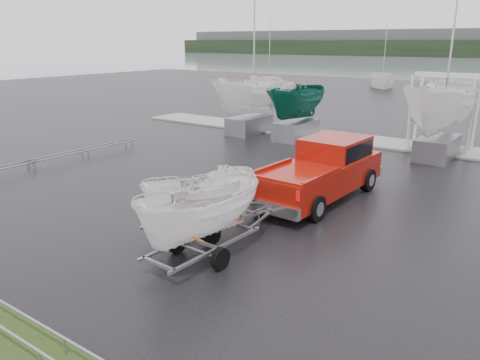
# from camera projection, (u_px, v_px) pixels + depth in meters

# --- Properties ---
(ground_plane) EXTENTS (120.00, 120.00, 0.00)m
(ground_plane) POSITION_uv_depth(u_px,v_px,m) (209.00, 193.00, 18.35)
(ground_plane) COLOR black
(ground_plane) RESTS_ON ground
(dock) EXTENTS (30.00, 3.00, 0.12)m
(dock) POSITION_uv_depth(u_px,v_px,m) (343.00, 138.00, 28.50)
(dock) COLOR gray
(dock) RESTS_ON ground
(pickup_truck) EXTENTS (2.65, 6.61, 2.17)m
(pickup_truck) POSITION_uv_depth(u_px,v_px,m) (324.00, 168.00, 17.61)
(pickup_truck) COLOR maroon
(pickup_truck) RESTS_ON ground
(trailer_hitched) EXTENTS (1.81, 3.65, 4.93)m
(trailer_hitched) POSITION_uv_depth(u_px,v_px,m) (201.00, 164.00, 12.06)
(trailer_hitched) COLOR gray
(trailer_hitched) RESTS_ON ground
(trailer_parked) EXTENTS (2.26, 3.79, 4.40)m
(trailer_parked) POSITION_uv_depth(u_px,v_px,m) (200.00, 159.00, 13.72)
(trailer_parked) COLOR gray
(trailer_parked) RESTS_ON ground
(boat_hoist) EXTENTS (3.30, 2.18, 4.12)m
(boat_hoist) POSITION_uv_depth(u_px,v_px,m) (445.00, 101.00, 24.67)
(boat_hoist) COLOR silver
(boat_hoist) RESTS_ON ground
(keelboat_0) EXTENTS (2.52, 3.20, 10.70)m
(keelboat_0) POSITION_uv_depth(u_px,v_px,m) (250.00, 69.00, 28.89)
(keelboat_0) COLOR gray
(keelboat_0) RESTS_ON ground
(keelboat_1) EXTENTS (2.12, 3.20, 6.74)m
(keelboat_1) POSITION_uv_depth(u_px,v_px,m) (298.00, 83.00, 27.42)
(keelboat_1) COLOR gray
(keelboat_1) RESTS_ON ground
(keelboat_2) EXTENTS (2.83, 3.20, 11.01)m
(keelboat_2) POSITION_uv_depth(u_px,v_px,m) (447.00, 67.00, 22.40)
(keelboat_2) COLOR gray
(keelboat_2) RESTS_ON ground
(mast_rack_0) EXTENTS (0.56, 6.50, 0.06)m
(mast_rack_0) POSITION_uv_depth(u_px,v_px,m) (85.00, 150.00, 24.03)
(mast_rack_0) COLOR gray
(mast_rack_0) RESTS_ON ground
(mast_rack_2) EXTENTS (7.00, 0.56, 0.06)m
(mast_rack_2) POSITION_uv_depth(u_px,v_px,m) (52.00, 345.00, 8.61)
(mast_rack_2) COLOR gray
(mast_rack_2) RESTS_ON ground
(moored_boat_0) EXTENTS (3.11, 3.09, 10.95)m
(moored_boat_0) POSITION_uv_depth(u_px,v_px,m) (269.00, 92.00, 53.66)
(moored_boat_0) COLOR white
(moored_boat_0) RESTS_ON ground
(moored_boat_1) EXTENTS (3.97, 4.01, 11.93)m
(moored_boat_1) POSITION_uv_depth(u_px,v_px,m) (382.00, 87.00, 59.80)
(moored_boat_1) COLOR white
(moored_boat_1) RESTS_ON ground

